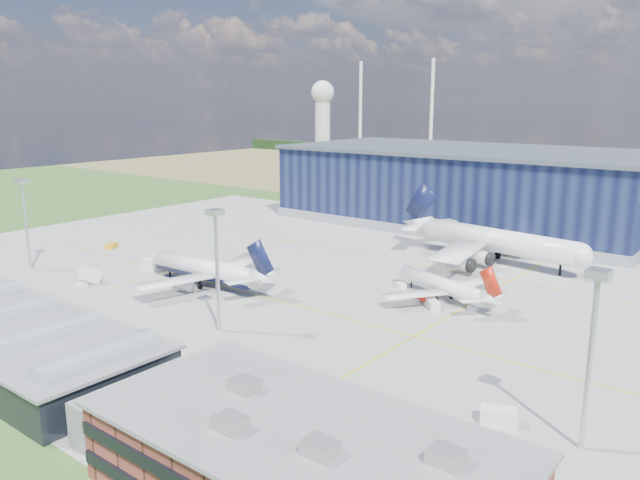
{
  "coord_description": "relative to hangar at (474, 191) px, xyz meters",
  "views": [
    {
      "loc": [
        92.71,
        -104.45,
        42.13
      ],
      "look_at": [
        1.59,
        10.94,
        8.99
      ],
      "focal_mm": 35.0,
      "sensor_mm": 36.0,
      "label": 1
    }
  ],
  "objects": [
    {
      "name": "ground",
      "position": [
        -2.81,
        -94.8,
        -11.62
      ],
      "size": [
        600.0,
        600.0,
        0.0
      ],
      "primitive_type": "plane",
      "color": "#2A4F1D",
      "rests_on": "ground"
    },
    {
      "name": "apron",
      "position": [
        -2.81,
        -84.8,
        -11.59
      ],
      "size": [
        220.0,
        160.0,
        0.08
      ],
      "color": "gray",
      "rests_on": "ground"
    },
    {
      "name": "farmland",
      "position": [
        -2.81,
        125.2,
        -11.62
      ],
      "size": [
        600.0,
        220.0,
        0.01
      ],
      "primitive_type": "cube",
      "color": "olive",
      "rests_on": "ground"
    },
    {
      "name": "treeline",
      "position": [
        -2.81,
        205.2,
        -7.62
      ],
      "size": [
        600.0,
        8.0,
        8.0
      ],
      "primitive_type": "cube",
      "color": "black",
      "rests_on": "ground"
    },
    {
      "name": "horizon_dressing",
      "position": [
        -194.11,
        199.58,
        22.58
      ],
      "size": [
        440.2,
        18.0,
        70.0
      ],
      "color": "silver",
      "rests_on": "ground"
    },
    {
      "name": "hangar",
      "position": [
        0.0,
        0.0,
        0.0
      ],
      "size": [
        145.0,
        62.0,
        26.1
      ],
      "color": "#0F1434",
      "rests_on": "ground"
    },
    {
      "name": "ops_building",
      "position": [
        52.2,
        -154.81,
        -6.82
      ],
      "size": [
        46.0,
        23.0,
        10.9
      ],
      "color": "brown",
      "rests_on": "ground"
    },
    {
      "name": "glass_concourse",
      "position": [
        -9.26,
        -154.8,
        -7.93
      ],
      "size": [
        78.0,
        23.0,
        8.6
      ],
      "color": "black",
      "rests_on": "ground"
    },
    {
      "name": "light_mast_west",
      "position": [
        -62.81,
        -124.8,
        3.82
      ],
      "size": [
        2.6,
        2.6,
        23.0
      ],
      "color": "silver",
      "rests_on": "ground"
    },
    {
      "name": "light_mast_center",
      "position": [
        7.19,
        -124.8,
        3.82
      ],
      "size": [
        2.6,
        2.6,
        23.0
      ],
      "color": "silver",
      "rests_on": "ground"
    },
    {
      "name": "light_mast_east",
      "position": [
        72.19,
        -124.8,
        3.82
      ],
      "size": [
        2.6,
        2.6,
        23.0
      ],
      "color": "silver",
      "rests_on": "ground"
    },
    {
      "name": "airliner_navy",
      "position": [
        -17.07,
        -106.8,
        -5.19
      ],
      "size": [
        40.59,
        39.76,
        12.86
      ],
      "primitive_type": null,
      "rotation": [
        0.0,
        0.0,
        3.17
      ],
      "color": "white",
      "rests_on": "ground"
    },
    {
      "name": "airliner_red",
      "position": [
        30.76,
        -82.22,
        -6.55
      ],
      "size": [
        39.31,
        38.89,
        10.12
      ],
      "primitive_type": null,
      "rotation": [
        0.0,
        0.0,
        2.81
      ],
      "color": "white",
      "rests_on": "ground"
    },
    {
      "name": "airliner_widebody",
      "position": [
        27.38,
        -45.17,
        -2.36
      ],
      "size": [
        63.86,
        62.81,
        18.51
      ],
      "primitive_type": null,
      "rotation": [
        0.0,
        0.0,
        -0.14
      ],
      "color": "white",
      "rests_on": "ground"
    },
    {
      "name": "gse_tug_a",
      "position": [
        -66.61,
        -98.76,
        -10.88
      ],
      "size": [
        3.48,
        4.14,
        1.48
      ],
      "primitive_type": "cube",
      "rotation": [
        0.0,
        0.0,
        0.44
      ],
      "color": "orange",
      "rests_on": "ground"
    },
    {
      "name": "gse_tug_b",
      "position": [
        -8.52,
        -140.8,
        -10.96
      ],
      "size": [
        3.14,
        3.6,
        1.31
      ],
      "primitive_type": "cube",
      "rotation": [
        0.0,
        0.0,
        -0.46
      ],
      "color": "orange",
      "rests_on": "ground"
    },
    {
      "name": "gse_van_a",
      "position": [
        -38.24,
        -105.97,
        -10.29
      ],
      "size": [
        6.25,
        3.06,
        2.66
      ],
      "primitive_type": "cube",
      "rotation": [
        0.0,
        0.0,
        1.5
      ],
      "color": "white",
      "rests_on": "ground"
    },
    {
      "name": "gse_cart_a",
      "position": [
        39.42,
        -84.67,
        -11.01
      ],
      "size": [
        2.39,
        3.13,
        1.22
      ],
      "primitive_type": "cube",
      "rotation": [
        0.0,
        0.0,
        0.2
      ],
      "color": "white",
      "rests_on": "ground"
    },
    {
      "name": "gse_van_b",
      "position": [
        32.35,
        -89.0,
        -10.63
      ],
      "size": [
        4.49,
        4.33,
        1.96
      ],
      "primitive_type": "cube",
      "rotation": [
        0.0,
        0.0,
        0.84
      ],
      "color": "white",
      "rests_on": "ground"
    },
    {
      "name": "gse_cart_b",
      "position": [
        19.71,
        -80.62,
        -11.0
      ],
      "size": [
        3.41,
        3.24,
        1.23
      ],
      "primitive_type": "cube",
      "rotation": [
        0.0,
        0.0,
        0.92
      ],
      "color": "white",
      "rests_on": "ground"
    },
    {
      "name": "gse_van_c",
      "position": [
        61.78,
        -125.4,
        -10.47
      ],
      "size": [
        5.29,
        3.98,
        2.29
      ],
      "primitive_type": "cube",
      "rotation": [
        0.0,
        0.0,
        1.97
      ],
      "color": "white",
      "rests_on": "ground"
    },
    {
      "name": "airstair",
      "position": [
        -38.53,
        -123.02,
        -10.05
      ],
      "size": [
        3.47,
        5.28,
        3.14
      ],
      "primitive_type": "cube",
      "rotation": [
        0.0,
        0.0,
        -0.34
      ],
      "color": "white",
      "rests_on": "ground"
    },
    {
      "name": "car_a",
      "position": [
        28.32,
        -130.98,
        -11.02
      ],
      "size": [
        3.66,
        1.86,
        1.19
      ],
      "primitive_type": "imported",
      "rotation": [
        0.0,
        0.0,
        1.44
      ],
      "color": "#99999E",
      "rests_on": "ground"
    },
    {
      "name": "car_b",
      "position": [
        12.54,
        -142.8,
        -11.06
      ],
      "size": [
        3.53,
        1.92,
        1.11
      ],
      "primitive_type": "imported",
      "rotation": [
        0.0,
        0.0,
        1.8
      ],
      "color": "#99999E",
      "rests_on": "ground"
    }
  ]
}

